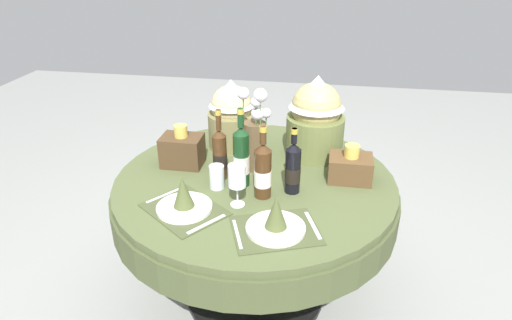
# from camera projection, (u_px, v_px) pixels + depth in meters

# --- Properties ---
(ground) EXTENTS (8.00, 8.00, 0.00)m
(ground) POSITION_uv_depth(u_px,v_px,m) (255.00, 291.00, 2.48)
(ground) COLOR gray
(dining_table) EXTENTS (1.39, 1.39, 0.73)m
(dining_table) POSITION_uv_depth(u_px,v_px,m) (255.00, 200.00, 2.20)
(dining_table) COLOR #4C5633
(dining_table) RESTS_ON ground
(place_setting_left) EXTENTS (0.43, 0.41, 0.16)m
(place_setting_left) POSITION_uv_depth(u_px,v_px,m) (184.00, 200.00, 1.87)
(place_setting_left) COLOR #41492B
(place_setting_left) RESTS_ON dining_table
(place_setting_right) EXTENTS (0.41, 0.36, 0.16)m
(place_setting_right) POSITION_uv_depth(u_px,v_px,m) (276.00, 221.00, 1.74)
(place_setting_right) COLOR #41492B
(place_setting_right) RESTS_ON dining_table
(flower_vase) EXTENTS (0.16, 0.12, 0.43)m
(flower_vase) POSITION_uv_depth(u_px,v_px,m) (255.00, 136.00, 2.15)
(flower_vase) COLOR brown
(flower_vase) RESTS_ON dining_table
(wine_bottle_left) EXTENTS (0.07, 0.07, 0.35)m
(wine_bottle_left) POSITION_uv_depth(u_px,v_px,m) (220.00, 154.00, 2.09)
(wine_bottle_left) COLOR #422814
(wine_bottle_left) RESTS_ON dining_table
(wine_bottle_centre) EXTENTS (0.08, 0.08, 0.34)m
(wine_bottle_centre) POSITION_uv_depth(u_px,v_px,m) (263.00, 171.00, 1.94)
(wine_bottle_centre) COLOR #422814
(wine_bottle_centre) RESTS_ON dining_table
(wine_bottle_right) EXTENTS (0.07, 0.07, 0.31)m
(wine_bottle_right) POSITION_uv_depth(u_px,v_px,m) (293.00, 168.00, 1.98)
(wine_bottle_right) COLOR black
(wine_bottle_right) RESTS_ON dining_table
(wine_bottle_rear) EXTENTS (0.08, 0.08, 0.38)m
(wine_bottle_rear) POSITION_uv_depth(u_px,v_px,m) (241.00, 157.00, 2.02)
(wine_bottle_rear) COLOR #143819
(wine_bottle_rear) RESTS_ON dining_table
(wine_glass_left) EXTENTS (0.08, 0.08, 0.19)m
(wine_glass_left) POSITION_uv_depth(u_px,v_px,m) (237.00, 177.00, 1.87)
(wine_glass_left) COLOR silver
(wine_glass_left) RESTS_ON dining_table
(tumbler_near_right) EXTENTS (0.07, 0.07, 0.11)m
(tumbler_near_right) POSITION_uv_depth(u_px,v_px,m) (217.00, 177.00, 2.04)
(tumbler_near_right) COLOR silver
(tumbler_near_right) RESTS_ON dining_table
(gift_tub_back_left) EXTENTS (0.26, 0.26, 0.38)m
(gift_tub_back_left) POSITION_uv_depth(u_px,v_px,m) (232.00, 112.00, 2.38)
(gift_tub_back_left) COLOR olive
(gift_tub_back_left) RESTS_ON dining_table
(gift_tub_back_right) EXTENTS (0.30, 0.30, 0.44)m
(gift_tub_back_right) POSITION_uv_depth(u_px,v_px,m) (316.00, 115.00, 2.27)
(gift_tub_back_right) COLOR olive
(gift_tub_back_right) RESTS_ON dining_table
(woven_basket_side_left) EXTENTS (0.20, 0.15, 0.22)m
(woven_basket_side_left) POSITION_uv_depth(u_px,v_px,m) (182.00, 150.00, 2.23)
(woven_basket_side_left) COLOR #47331E
(woven_basket_side_left) RESTS_ON dining_table
(woven_basket_side_right) EXTENTS (0.20, 0.16, 0.18)m
(woven_basket_side_right) POSITION_uv_depth(u_px,v_px,m) (350.00, 167.00, 2.10)
(woven_basket_side_right) COLOR brown
(woven_basket_side_right) RESTS_ON dining_table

